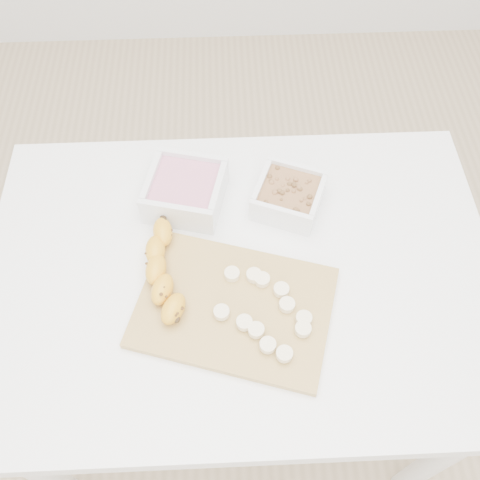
{
  "coord_description": "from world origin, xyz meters",
  "views": [
    {
      "loc": [
        -0.02,
        -0.52,
        1.65
      ],
      "look_at": [
        0.0,
        0.03,
        0.81
      ],
      "focal_mm": 40.0,
      "sensor_mm": 36.0,
      "label": 1
    }
  ],
  "objects_px": {
    "bowl_granola": "(289,196)",
    "banana": "(164,272)",
    "table": "(241,293)",
    "bowl_yogurt": "(185,190)",
    "cutting_board": "(234,307)"
  },
  "relations": [
    {
      "from": "table",
      "to": "bowl_granola",
      "type": "relative_size",
      "value": 5.93
    },
    {
      "from": "table",
      "to": "cutting_board",
      "type": "relative_size",
      "value": 2.85
    },
    {
      "from": "bowl_yogurt",
      "to": "cutting_board",
      "type": "bearing_deg",
      "value": -70.52
    },
    {
      "from": "cutting_board",
      "to": "banana",
      "type": "relative_size",
      "value": 1.59
    },
    {
      "from": "bowl_yogurt",
      "to": "cutting_board",
      "type": "distance_m",
      "value": 0.27
    },
    {
      "from": "bowl_yogurt",
      "to": "bowl_granola",
      "type": "distance_m",
      "value": 0.21
    },
    {
      "from": "bowl_yogurt",
      "to": "cutting_board",
      "type": "relative_size",
      "value": 0.52
    },
    {
      "from": "bowl_granola",
      "to": "banana",
      "type": "xyz_separation_m",
      "value": [
        -0.25,
        -0.17,
        0.0
      ]
    },
    {
      "from": "bowl_granola",
      "to": "banana",
      "type": "distance_m",
      "value": 0.3
    },
    {
      "from": "bowl_yogurt",
      "to": "bowl_granola",
      "type": "relative_size",
      "value": 1.08
    },
    {
      "from": "bowl_yogurt",
      "to": "banana",
      "type": "xyz_separation_m",
      "value": [
        -0.04,
        -0.19,
        -0.0
      ]
    },
    {
      "from": "banana",
      "to": "table",
      "type": "bearing_deg",
      "value": 9.98
    },
    {
      "from": "table",
      "to": "bowl_yogurt",
      "type": "height_order",
      "value": "bowl_yogurt"
    },
    {
      "from": "cutting_board",
      "to": "bowl_yogurt",
      "type": "bearing_deg",
      "value": 109.48
    },
    {
      "from": "table",
      "to": "banana",
      "type": "relative_size",
      "value": 4.53
    }
  ]
}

